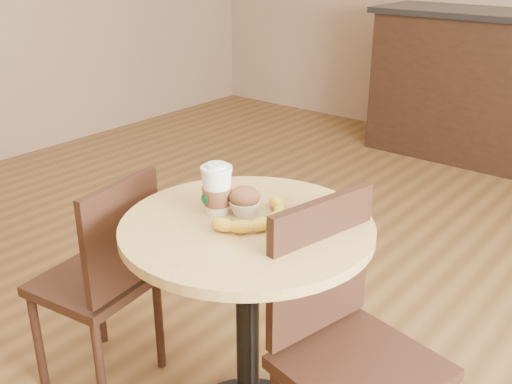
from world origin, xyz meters
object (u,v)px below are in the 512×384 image
cafe_table (247,288)px  coffee_cup (217,191)px  chair_left (104,276)px  banana (259,216)px  chair_right (346,343)px  muffin (245,201)px

cafe_table → coffee_cup: 0.30m
cafe_table → chair_left: (-0.53, -0.12, -0.10)m
chair_left → banana: chair_left is taller
chair_right → muffin: size_ratio=9.30×
chair_left → chair_right: (0.84, 0.16, 0.04)m
chair_right → coffee_cup: size_ratio=5.72×
chair_left → coffee_cup: size_ratio=5.29×
chair_right → coffee_cup: coffee_cup is taller
coffee_cup → banana: 0.15m
chair_right → muffin: bearing=101.8°
chair_right → coffee_cup: bearing=106.7°
cafe_table → chair_right: (0.32, 0.03, -0.07)m
chair_right → banana: chair_right is taller
chair_left → coffee_cup: coffee_cup is taller
chair_left → coffee_cup: bearing=98.3°
muffin → coffee_cup: bearing=-153.6°
coffee_cup → chair_left: bearing=-152.0°
chair_right → banana: bearing=105.6°
cafe_table → chair_right: 0.33m
cafe_table → coffee_cup: size_ratio=4.99×
chair_left → chair_right: bearing=92.6°
muffin → banana: 0.07m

